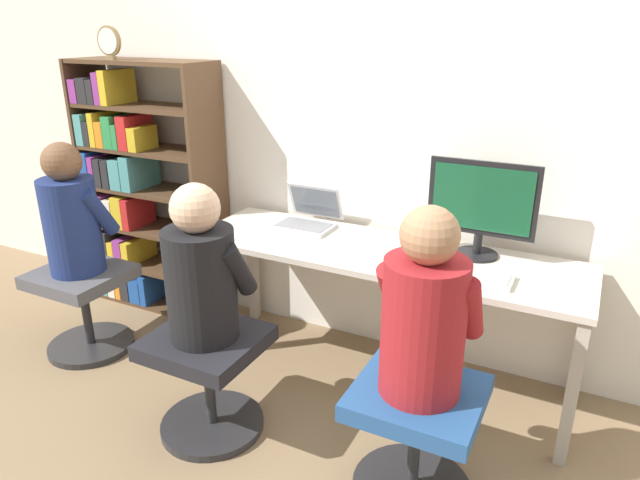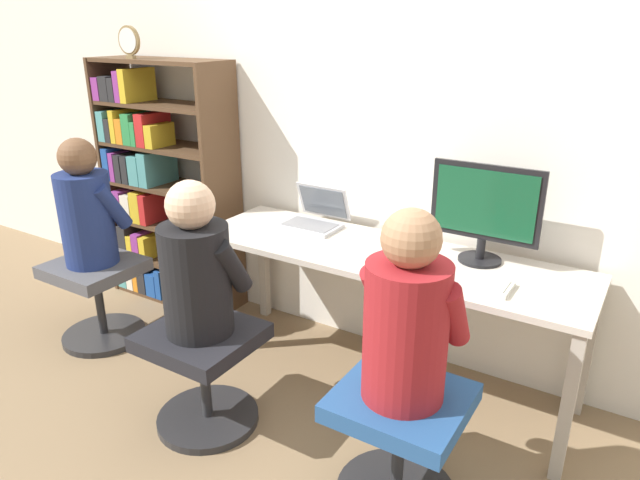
{
  "view_description": "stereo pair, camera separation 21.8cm",
  "coord_description": "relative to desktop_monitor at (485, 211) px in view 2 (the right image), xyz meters",
  "views": [
    {
      "loc": [
        0.9,
        -2.14,
        1.75
      ],
      "look_at": [
        -0.24,
        0.09,
        0.79
      ],
      "focal_mm": 32.0,
      "sensor_mm": 36.0,
      "label": 1
    },
    {
      "loc": [
        1.08,
        -2.04,
        1.75
      ],
      "look_at": [
        -0.24,
        0.09,
        0.79
      ],
      "focal_mm": 32.0,
      "sensor_mm": 36.0,
      "label": 2
    }
  ],
  "objects": [
    {
      "name": "ground_plane",
      "position": [
        -0.42,
        -0.43,
        -0.95
      ],
      "size": [
        14.0,
        14.0,
        0.0
      ],
      "primitive_type": "plane",
      "color": "#846B4C"
    },
    {
      "name": "wall_back",
      "position": [
        -0.42,
        0.22,
        0.35
      ],
      "size": [
        10.0,
        0.05,
        2.6
      ],
      "color": "white",
      "rests_on": "ground_plane"
    },
    {
      "name": "desk",
      "position": [
        -0.42,
        -0.14,
        -0.32
      ],
      "size": [
        1.94,
        0.58,
        0.71
      ],
      "color": "beige",
      "rests_on": "ground_plane"
    },
    {
      "name": "desktop_monitor",
      "position": [
        0.0,
        0.0,
        0.0
      ],
      "size": [
        0.5,
        0.2,
        0.46
      ],
      "color": "black",
      "rests_on": "desk"
    },
    {
      "name": "laptop",
      "position": [
        -0.92,
        0.01,
        -0.2
      ],
      "size": [
        0.31,
        0.28,
        0.21
      ],
      "color": "#B7B7BC",
      "rests_on": "desk"
    },
    {
      "name": "keyboard",
      "position": [
        0.02,
        -0.27,
        -0.23
      ],
      "size": [
        0.39,
        0.16,
        0.03
      ],
      "color": "silver",
      "rests_on": "desk"
    },
    {
      "name": "computer_mouse_by_keyboard",
      "position": [
        -0.25,
        -0.28,
        -0.23
      ],
      "size": [
        0.07,
        0.1,
        0.03
      ],
      "color": "black",
      "rests_on": "desk"
    },
    {
      "name": "office_chair_left",
      "position": [
        -0.0,
        -0.83,
        -0.66
      ],
      "size": [
        0.47,
        0.47,
        0.48
      ],
      "color": "#262628",
      "rests_on": "ground_plane"
    },
    {
      "name": "office_chair_right",
      "position": [
        -0.95,
        -0.88,
        -0.66
      ],
      "size": [
        0.47,
        0.47,
        0.48
      ],
      "color": "#262628",
      "rests_on": "ground_plane"
    },
    {
      "name": "person_at_monitor",
      "position": [
        -0.0,
        -0.83,
        -0.16
      ],
      "size": [
        0.37,
        0.33,
        0.71
      ],
      "color": "maroon",
      "rests_on": "office_chair_left"
    },
    {
      "name": "person_at_laptop",
      "position": [
        -0.95,
        -0.87,
        -0.17
      ],
      "size": [
        0.36,
        0.32,
        0.68
      ],
      "color": "black",
      "rests_on": "office_chair_right"
    },
    {
      "name": "bookshelf",
      "position": [
        -2.14,
        -0.01,
        -0.2
      ],
      "size": [
        0.92,
        0.33,
        1.55
      ],
      "color": "#513823",
      "rests_on": "ground_plane"
    },
    {
      "name": "desk_clock",
      "position": [
        -2.11,
        -0.1,
        0.69
      ],
      "size": [
        0.16,
        0.03,
        0.18
      ],
      "color": "olive",
      "rests_on": "bookshelf"
    },
    {
      "name": "office_chair_side",
      "position": [
        -1.99,
        -0.63,
        -0.66
      ],
      "size": [
        0.47,
        0.47,
        0.48
      ],
      "color": "#262628",
      "rests_on": "ground_plane"
    },
    {
      "name": "person_near_shelf",
      "position": [
        -1.99,
        -0.63,
        -0.16
      ],
      "size": [
        0.35,
        0.32,
        0.7
      ],
      "color": "navy",
      "rests_on": "office_chair_side"
    }
  ]
}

